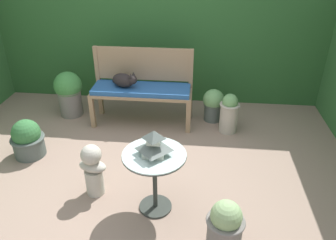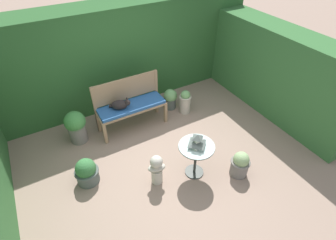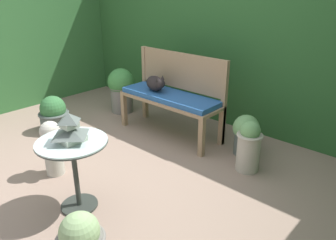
{
  "view_description": "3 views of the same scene",
  "coord_description": "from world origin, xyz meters",
  "px_view_note": "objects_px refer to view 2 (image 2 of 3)",
  "views": [
    {
      "loc": [
        0.65,
        -2.94,
        2.36
      ],
      "look_at": [
        0.32,
        0.28,
        0.53
      ],
      "focal_mm": 35.0,
      "sensor_mm": 36.0,
      "label": 1
    },
    {
      "loc": [
        -1.58,
        -2.91,
        3.61
      ],
      "look_at": [
        0.29,
        0.38,
        0.51
      ],
      "focal_mm": 28.0,
      "sensor_mm": 36.0,
      "label": 2
    },
    {
      "loc": [
        2.48,
        -1.81,
        1.83
      ],
      "look_at": [
        0.31,
        0.59,
        0.48
      ],
      "focal_mm": 35.0,
      "sensor_mm": 36.0,
      "label": 3
    }
  ],
  "objects_px": {
    "cat": "(120,104)",
    "potted_plant_bench_right": "(87,172)",
    "potted_plant_bench_left": "(185,101)",
    "garden_bench": "(132,108)",
    "garden_bust": "(157,169)",
    "patio_table": "(196,152)",
    "potted_plant_patio_mid": "(170,98)",
    "pagoda_birdhouse": "(197,141)",
    "potted_plant_path_edge": "(76,126)",
    "potted_plant_table_near": "(240,164)"
  },
  "relations": [
    {
      "from": "cat",
      "to": "garden_bust",
      "type": "distance_m",
      "value": 1.54
    },
    {
      "from": "garden_bench",
      "to": "potted_plant_bench_left",
      "type": "distance_m",
      "value": 1.23
    },
    {
      "from": "cat",
      "to": "potted_plant_table_near",
      "type": "height_order",
      "value": "cat"
    },
    {
      "from": "patio_table",
      "to": "potted_plant_table_near",
      "type": "relative_size",
      "value": 1.33
    },
    {
      "from": "pagoda_birdhouse",
      "to": "garden_bust",
      "type": "distance_m",
      "value": 0.8
    },
    {
      "from": "garden_bust",
      "to": "potted_plant_table_near",
      "type": "relative_size",
      "value": 1.21
    },
    {
      "from": "patio_table",
      "to": "potted_plant_path_edge",
      "type": "xyz_separation_m",
      "value": [
        -1.52,
        1.8,
        -0.14
      ]
    },
    {
      "from": "potted_plant_bench_left",
      "to": "potted_plant_table_near",
      "type": "distance_m",
      "value": 1.95
    },
    {
      "from": "potted_plant_table_near",
      "to": "patio_table",
      "type": "bearing_deg",
      "value": 148.66
    },
    {
      "from": "potted_plant_bench_left",
      "to": "potted_plant_path_edge",
      "type": "bearing_deg",
      "value": 173.86
    },
    {
      "from": "potted_plant_bench_left",
      "to": "potted_plant_patio_mid",
      "type": "bearing_deg",
      "value": 124.65
    },
    {
      "from": "patio_table",
      "to": "garden_bust",
      "type": "distance_m",
      "value": 0.7
    },
    {
      "from": "potted_plant_bench_left",
      "to": "garden_bench",
      "type": "bearing_deg",
      "value": 174.48
    },
    {
      "from": "pagoda_birdhouse",
      "to": "patio_table",
      "type": "bearing_deg",
      "value": 116.57
    },
    {
      "from": "potted_plant_path_edge",
      "to": "potted_plant_table_near",
      "type": "distance_m",
      "value": 3.09
    },
    {
      "from": "garden_bench",
      "to": "potted_plant_bench_right",
      "type": "xyz_separation_m",
      "value": [
        -1.23,
        -0.94,
        -0.25
      ]
    },
    {
      "from": "potted_plant_bench_left",
      "to": "potted_plant_table_near",
      "type": "xyz_separation_m",
      "value": [
        -0.14,
        -1.95,
        -0.04
      ]
    },
    {
      "from": "pagoda_birdhouse",
      "to": "garden_bust",
      "type": "bearing_deg",
      "value": 166.9
    },
    {
      "from": "patio_table",
      "to": "potted_plant_patio_mid",
      "type": "height_order",
      "value": "patio_table"
    },
    {
      "from": "cat",
      "to": "potted_plant_bench_right",
      "type": "height_order",
      "value": "cat"
    },
    {
      "from": "garden_bench",
      "to": "garden_bust",
      "type": "bearing_deg",
      "value": -98.85
    },
    {
      "from": "patio_table",
      "to": "pagoda_birdhouse",
      "type": "xyz_separation_m",
      "value": [
        0.0,
        -0.0,
        0.25
      ]
    },
    {
      "from": "cat",
      "to": "potted_plant_table_near",
      "type": "relative_size",
      "value": 0.79
    },
    {
      "from": "potted_plant_path_edge",
      "to": "potted_plant_bench_left",
      "type": "bearing_deg",
      "value": -6.14
    },
    {
      "from": "potted_plant_bench_left",
      "to": "potted_plant_bench_right",
      "type": "distance_m",
      "value": 2.57
    },
    {
      "from": "potted_plant_table_near",
      "to": "potted_plant_bench_right",
      "type": "bearing_deg",
      "value": 153.89
    },
    {
      "from": "garden_bench",
      "to": "cat",
      "type": "distance_m",
      "value": 0.29
    },
    {
      "from": "cat",
      "to": "patio_table",
      "type": "height_order",
      "value": "cat"
    },
    {
      "from": "pagoda_birdhouse",
      "to": "potted_plant_path_edge",
      "type": "height_order",
      "value": "pagoda_birdhouse"
    },
    {
      "from": "garden_bench",
      "to": "cat",
      "type": "bearing_deg",
      "value": -175.21
    },
    {
      "from": "potted_plant_bench_right",
      "to": "potted_plant_path_edge",
      "type": "bearing_deg",
      "value": 82.94
    },
    {
      "from": "garden_bust",
      "to": "potted_plant_patio_mid",
      "type": "xyz_separation_m",
      "value": [
        1.24,
        1.7,
        -0.06
      ]
    },
    {
      "from": "cat",
      "to": "potted_plant_bench_left",
      "type": "relative_size",
      "value": 0.69
    },
    {
      "from": "cat",
      "to": "potted_plant_path_edge",
      "type": "height_order",
      "value": "cat"
    },
    {
      "from": "potted_plant_path_edge",
      "to": "potted_plant_bench_right",
      "type": "height_order",
      "value": "potted_plant_path_edge"
    },
    {
      "from": "potted_plant_bench_left",
      "to": "potted_plant_bench_right",
      "type": "relative_size",
      "value": 1.16
    },
    {
      "from": "pagoda_birdhouse",
      "to": "potted_plant_patio_mid",
      "type": "distance_m",
      "value": 2.0
    },
    {
      "from": "pagoda_birdhouse",
      "to": "potted_plant_path_edge",
      "type": "bearing_deg",
      "value": 130.11
    },
    {
      "from": "cat",
      "to": "pagoda_birdhouse",
      "type": "relative_size",
      "value": 1.49
    },
    {
      "from": "cat",
      "to": "potted_plant_bench_right",
      "type": "bearing_deg",
      "value": -118.5
    },
    {
      "from": "potted_plant_path_edge",
      "to": "potted_plant_patio_mid",
      "type": "bearing_deg",
      "value": 1.28
    },
    {
      "from": "potted_plant_bench_left",
      "to": "potted_plant_table_near",
      "type": "height_order",
      "value": "potted_plant_bench_left"
    },
    {
      "from": "garden_bench",
      "to": "cat",
      "type": "height_order",
      "value": "cat"
    },
    {
      "from": "patio_table",
      "to": "potted_plant_patio_mid",
      "type": "distance_m",
      "value": 1.95
    },
    {
      "from": "garden_bust",
      "to": "potted_plant_bench_left",
      "type": "height_order",
      "value": "garden_bust"
    },
    {
      "from": "patio_table",
      "to": "potted_plant_patio_mid",
      "type": "bearing_deg",
      "value": 72.43
    },
    {
      "from": "potted_plant_bench_right",
      "to": "potted_plant_table_near",
      "type": "bearing_deg",
      "value": -26.11
    },
    {
      "from": "potted_plant_bench_left",
      "to": "garden_bust",
      "type": "bearing_deg",
      "value": -135.79
    },
    {
      "from": "potted_plant_patio_mid",
      "to": "potted_plant_bench_right",
      "type": "bearing_deg",
      "value": -153.46
    },
    {
      "from": "potted_plant_bench_right",
      "to": "potted_plant_table_near",
      "type": "xyz_separation_m",
      "value": [
        2.3,
        -1.13,
        0.01
      ]
    }
  ]
}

